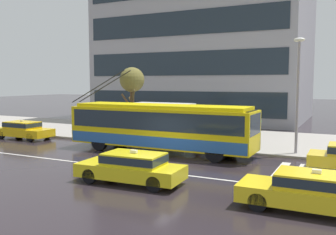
{
  "coord_description": "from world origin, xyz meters",
  "views": [
    {
      "loc": [
        8.89,
        -16.16,
        4.18
      ],
      "look_at": [
        -0.58,
        2.95,
        2.12
      ],
      "focal_mm": 39.67,
      "sensor_mm": 36.0,
      "label": 1
    }
  ],
  "objects_px": {
    "trolleybus": "(160,126)",
    "street_tree_bare": "(132,82)",
    "pedestrian_walking_past": "(128,116)",
    "taxi_queued_behind_bus": "(23,129)",
    "pedestrian_at_shelter": "(198,128)",
    "bus_shelter": "(164,112)",
    "pedestrian_approaching_curb": "(254,122)",
    "taxi_oncoming_near": "(132,166)",
    "street_lamp": "(298,85)",
    "taxi_oncoming_far": "(312,190)"
  },
  "relations": [
    {
      "from": "bus_shelter",
      "to": "street_tree_bare",
      "type": "xyz_separation_m",
      "value": [
        -3.55,
        1.66,
        2.08
      ]
    },
    {
      "from": "pedestrian_approaching_curb",
      "to": "street_tree_bare",
      "type": "xyz_separation_m",
      "value": [
        -9.59,
        1.18,
        2.52
      ]
    },
    {
      "from": "taxi_oncoming_far",
      "to": "pedestrian_approaching_curb",
      "type": "relative_size",
      "value": 2.4
    },
    {
      "from": "bus_shelter",
      "to": "street_lamp",
      "type": "relative_size",
      "value": 0.65
    },
    {
      "from": "taxi_oncoming_far",
      "to": "pedestrian_approaching_curb",
      "type": "bearing_deg",
      "value": 112.89
    },
    {
      "from": "taxi_queued_behind_bus",
      "to": "pedestrian_walking_past",
      "type": "height_order",
      "value": "pedestrian_walking_past"
    },
    {
      "from": "taxi_oncoming_far",
      "to": "taxi_queued_behind_bus",
      "type": "height_order",
      "value": "same"
    },
    {
      "from": "taxi_oncoming_far",
      "to": "pedestrian_at_shelter",
      "type": "relative_size",
      "value": 2.82
    },
    {
      "from": "pedestrian_approaching_curb",
      "to": "street_lamp",
      "type": "relative_size",
      "value": 0.29
    },
    {
      "from": "pedestrian_at_shelter",
      "to": "pedestrian_walking_past",
      "type": "distance_m",
      "value": 5.55
    },
    {
      "from": "pedestrian_at_shelter",
      "to": "pedestrian_walking_past",
      "type": "height_order",
      "value": "pedestrian_walking_past"
    },
    {
      "from": "taxi_oncoming_far",
      "to": "pedestrian_walking_past",
      "type": "xyz_separation_m",
      "value": [
        -13.7,
        10.57,
        0.94
      ]
    },
    {
      "from": "bus_shelter",
      "to": "taxi_oncoming_near",
      "type": "bearing_deg",
      "value": -70.52
    },
    {
      "from": "trolleybus",
      "to": "taxi_oncoming_far",
      "type": "height_order",
      "value": "trolleybus"
    },
    {
      "from": "trolleybus",
      "to": "pedestrian_at_shelter",
      "type": "bearing_deg",
      "value": 77.25
    },
    {
      "from": "pedestrian_at_shelter",
      "to": "pedestrian_walking_past",
      "type": "relative_size",
      "value": 0.83
    },
    {
      "from": "taxi_queued_behind_bus",
      "to": "taxi_oncoming_far",
      "type": "bearing_deg",
      "value": -18.8
    },
    {
      "from": "taxi_oncoming_near",
      "to": "street_lamp",
      "type": "relative_size",
      "value": 0.7
    },
    {
      "from": "pedestrian_walking_past",
      "to": "street_tree_bare",
      "type": "distance_m",
      "value": 2.73
    },
    {
      "from": "trolleybus",
      "to": "taxi_queued_behind_bus",
      "type": "relative_size",
      "value": 2.67
    },
    {
      "from": "taxi_oncoming_near",
      "to": "taxi_queued_behind_bus",
      "type": "distance_m",
      "value": 15.1
    },
    {
      "from": "trolleybus",
      "to": "taxi_queued_behind_bus",
      "type": "height_order",
      "value": "trolleybus"
    },
    {
      "from": "taxi_oncoming_near",
      "to": "pedestrian_at_shelter",
      "type": "bearing_deg",
      "value": 96.45
    },
    {
      "from": "bus_shelter",
      "to": "street_lamp",
      "type": "distance_m",
      "value": 8.92
    },
    {
      "from": "pedestrian_approaching_curb",
      "to": "street_tree_bare",
      "type": "relative_size",
      "value": 0.37
    },
    {
      "from": "bus_shelter",
      "to": "pedestrian_at_shelter",
      "type": "xyz_separation_m",
      "value": [
        2.23,
        0.68,
        -1.02
      ]
    },
    {
      "from": "taxi_oncoming_far",
      "to": "pedestrian_walking_past",
      "type": "relative_size",
      "value": 2.33
    },
    {
      "from": "pedestrian_approaching_curb",
      "to": "taxi_oncoming_near",
      "type": "bearing_deg",
      "value": -104.7
    },
    {
      "from": "trolleybus",
      "to": "pedestrian_walking_past",
      "type": "bearing_deg",
      "value": 140.64
    },
    {
      "from": "pedestrian_approaching_curb",
      "to": "street_lamp",
      "type": "distance_m",
      "value": 3.69
    },
    {
      "from": "taxi_queued_behind_bus",
      "to": "street_tree_bare",
      "type": "height_order",
      "value": "street_tree_bare"
    },
    {
      "from": "bus_shelter",
      "to": "street_tree_bare",
      "type": "bearing_deg",
      "value": 154.93
    },
    {
      "from": "taxi_oncoming_near",
      "to": "pedestrian_approaching_curb",
      "type": "relative_size",
      "value": 2.4
    },
    {
      "from": "trolleybus",
      "to": "street_tree_bare",
      "type": "relative_size",
      "value": 2.34
    },
    {
      "from": "taxi_oncoming_near",
      "to": "pedestrian_approaching_curb",
      "type": "height_order",
      "value": "pedestrian_approaching_curb"
    },
    {
      "from": "taxi_oncoming_near",
      "to": "pedestrian_approaching_curb",
      "type": "distance_m",
      "value": 10.45
    },
    {
      "from": "taxi_oncoming_near",
      "to": "taxi_oncoming_far",
      "type": "bearing_deg",
      "value": -2.4
    },
    {
      "from": "taxi_oncoming_near",
      "to": "taxi_oncoming_far",
      "type": "distance_m",
      "value": 7.02
    },
    {
      "from": "pedestrian_walking_past",
      "to": "street_lamp",
      "type": "relative_size",
      "value": 0.3
    },
    {
      "from": "taxi_oncoming_near",
      "to": "pedestrian_walking_past",
      "type": "relative_size",
      "value": 2.34
    },
    {
      "from": "taxi_oncoming_far",
      "to": "taxi_queued_behind_bus",
      "type": "xyz_separation_m",
      "value": [
        -20.55,
        7.0,
        -0.0
      ]
    },
    {
      "from": "trolleybus",
      "to": "taxi_oncoming_near",
      "type": "xyz_separation_m",
      "value": [
        2.02,
        -6.45,
        -0.87
      ]
    },
    {
      "from": "trolleybus",
      "to": "street_tree_bare",
      "type": "xyz_separation_m",
      "value": [
        -4.92,
        4.8,
        2.62
      ]
    },
    {
      "from": "bus_shelter",
      "to": "street_lamp",
      "type": "bearing_deg",
      "value": -3.74
    },
    {
      "from": "bus_shelter",
      "to": "pedestrian_approaching_curb",
      "type": "height_order",
      "value": "bus_shelter"
    },
    {
      "from": "pedestrian_walking_past",
      "to": "street_tree_bare",
      "type": "xyz_separation_m",
      "value": [
        -0.26,
        0.98,
        2.54
      ]
    },
    {
      "from": "street_tree_bare",
      "to": "pedestrian_approaching_curb",
      "type": "bearing_deg",
      "value": -7.01
    },
    {
      "from": "taxi_oncoming_near",
      "to": "pedestrian_approaching_curb",
      "type": "bearing_deg",
      "value": 75.3
    },
    {
      "from": "bus_shelter",
      "to": "pedestrian_approaching_curb",
      "type": "relative_size",
      "value": 2.22
    },
    {
      "from": "taxi_oncoming_near",
      "to": "street_lamp",
      "type": "height_order",
      "value": "street_lamp"
    }
  ]
}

